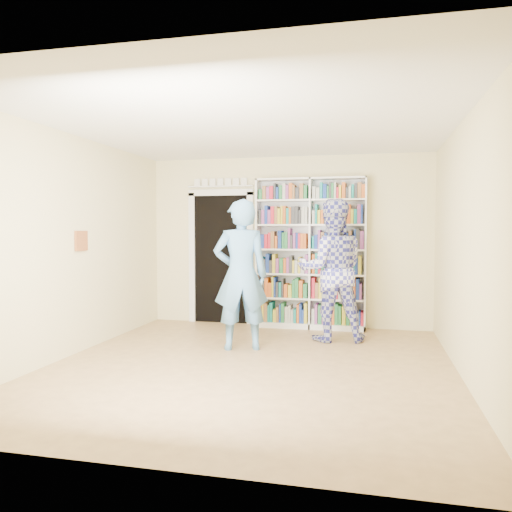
{
  "coord_description": "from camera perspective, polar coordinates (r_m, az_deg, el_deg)",
  "views": [
    {
      "loc": [
        1.32,
        -5.39,
        1.54
      ],
      "look_at": [
        -0.14,
        0.9,
        1.2
      ],
      "focal_mm": 35.0,
      "sensor_mm": 36.0,
      "label": 1
    }
  ],
  "objects": [
    {
      "name": "wall_back",
      "position": [
        8.01,
        3.56,
        1.66
      ],
      "size": [
        4.5,
        0.0,
        4.5
      ],
      "primitive_type": "plane",
      "rotation": [
        1.57,
        0.0,
        0.0
      ],
      "color": "beige",
      "rests_on": "floor"
    },
    {
      "name": "floor",
      "position": [
        5.76,
        -0.68,
        -12.47
      ],
      "size": [
        5.0,
        5.0,
        0.0
      ],
      "primitive_type": "plane",
      "color": "olive",
      "rests_on": "ground"
    },
    {
      "name": "man_plaid",
      "position": [
        6.98,
        8.65,
        -1.6
      ],
      "size": [
        1.09,
        0.93,
        1.96
      ],
      "primitive_type": "imported",
      "rotation": [
        0.0,
        0.0,
        3.36
      ],
      "color": "#33359D",
      "rests_on": "floor"
    },
    {
      "name": "man_blue",
      "position": [
        6.39,
        -1.75,
        -2.16
      ],
      "size": [
        0.81,
        0.67,
        1.92
      ],
      "primitive_type": "imported",
      "rotation": [
        0.0,
        0.0,
        3.48
      ],
      "color": "#578FC2",
      "rests_on": "floor"
    },
    {
      "name": "paper_sheet",
      "position": [
        6.76,
        9.19,
        -1.58
      ],
      "size": [
        0.21,
        0.03,
        0.3
      ],
      "primitive_type": "cube",
      "rotation": [
        0.0,
        0.0,
        0.1
      ],
      "color": "white",
      "rests_on": "man_plaid"
    },
    {
      "name": "bookshelf",
      "position": [
        7.8,
        6.26,
        0.36
      ],
      "size": [
        1.7,
        0.32,
        2.34
      ],
      "rotation": [
        0.0,
        0.0,
        0.03
      ],
      "color": "white",
      "rests_on": "floor"
    },
    {
      "name": "wall_art",
      "position": [
        6.63,
        -19.34,
        1.65
      ],
      "size": [
        0.03,
        0.25,
        0.25
      ],
      "primitive_type": "cube",
      "color": "brown",
      "rests_on": "wall_left"
    },
    {
      "name": "ceiling",
      "position": [
        5.67,
        -0.7,
        14.83
      ],
      "size": [
        5.0,
        5.0,
        0.0
      ],
      "primitive_type": "plane",
      "rotation": [
        3.14,
        0.0,
        0.0
      ],
      "color": "white",
      "rests_on": "wall_back"
    },
    {
      "name": "wall_right",
      "position": [
        5.48,
        22.83,
        0.81
      ],
      "size": [
        0.0,
        5.0,
        5.0
      ],
      "primitive_type": "plane",
      "rotation": [
        1.57,
        0.0,
        -1.57
      ],
      "color": "beige",
      "rests_on": "floor"
    },
    {
      "name": "wall_left",
      "position": [
        6.47,
        -20.43,
        1.16
      ],
      "size": [
        0.0,
        5.0,
        5.0
      ],
      "primitive_type": "plane",
      "rotation": [
        1.57,
        0.0,
        1.57
      ],
      "color": "beige",
      "rests_on": "floor"
    },
    {
      "name": "doorway",
      "position": [
        8.24,
        -4.03,
        0.51
      ],
      "size": [
        1.1,
        0.08,
        2.43
      ],
      "color": "black",
      "rests_on": "floor"
    }
  ]
}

